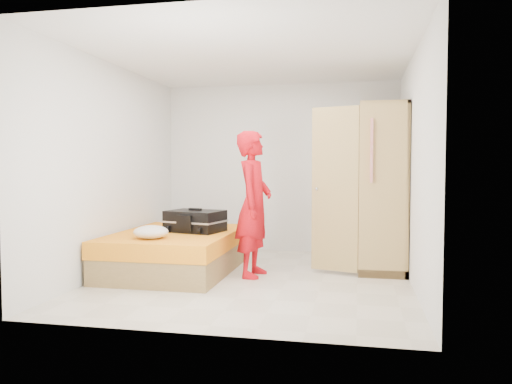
% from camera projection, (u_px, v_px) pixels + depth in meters
% --- Properties ---
extents(room, '(4.00, 4.02, 2.60)m').
position_uv_depth(room, '(254.00, 169.00, 5.83)').
color(room, beige).
rests_on(room, ground).
extents(bed, '(1.42, 2.02, 0.50)m').
position_uv_depth(bed, '(176.00, 251.00, 6.32)').
color(bed, olive).
rests_on(bed, ground).
extents(wardrobe, '(1.15, 1.20, 2.10)m').
position_uv_depth(wardrobe, '(378.00, 192.00, 6.40)').
color(wardrobe, tan).
rests_on(wardrobe, ground).
extents(person, '(0.46, 0.67, 1.75)m').
position_uv_depth(person, '(254.00, 204.00, 6.01)').
color(person, red).
rests_on(person, ground).
extents(suitcase, '(0.79, 0.65, 0.30)m').
position_uv_depth(suitcase, '(195.00, 221.00, 6.34)').
color(suitcase, black).
rests_on(suitcase, bed).
extents(round_cushion, '(0.40, 0.40, 0.15)m').
position_uv_depth(round_cushion, '(151.00, 232.00, 5.72)').
color(round_cushion, white).
rests_on(round_cushion, bed).
extents(pillow, '(0.64, 0.39, 0.11)m').
position_uv_depth(pillow, '(192.00, 220.00, 7.15)').
color(pillow, white).
rests_on(pillow, bed).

